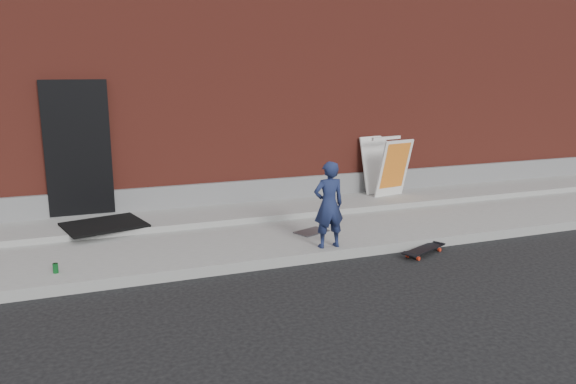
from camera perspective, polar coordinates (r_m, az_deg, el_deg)
name	(u,v)px	position (r m, az deg, el deg)	size (l,w,h in m)	color
ground	(286,267)	(7.87, -0.19, -7.62)	(80.00, 80.00, 0.00)	black
sidewalk	(254,233)	(9.19, -3.43, -4.16)	(20.00, 3.00, 0.15)	gray
apron	(239,212)	(9.99, -4.96, -2.08)	(20.00, 1.20, 0.10)	gray
building	(187,77)	(14.16, -10.25, 11.44)	(20.00, 8.10, 5.00)	maroon
child	(329,205)	(8.08, 4.16, -1.30)	(0.46, 0.30, 1.27)	#1A244A
skateboard	(424,249)	(8.59, 13.64, -5.69)	(0.85, 0.54, 0.09)	red
pizza_sign	(386,166)	(11.19, 9.95, 2.62)	(0.83, 0.93, 1.15)	silver
soda_can	(56,268)	(7.79, -22.54, -7.16)	(0.07, 0.07, 0.13)	#17762E
doormat	(104,225)	(9.40, -18.19, -3.19)	(1.19, 0.96, 0.03)	black
utility_plate	(312,232)	(8.96, 2.42, -4.05)	(0.52, 0.33, 0.02)	#515156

